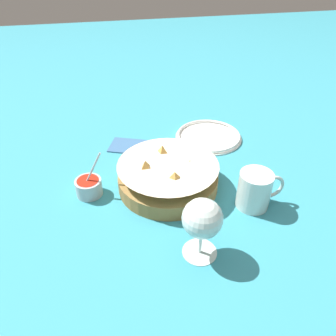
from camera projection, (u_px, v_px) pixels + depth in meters
ground_plane at (153, 182)px, 0.89m from camera, size 4.00×4.00×0.00m
food_basket at (168, 177)px, 0.86m from camera, size 0.26×0.26×0.09m
sauce_cup at (89, 186)px, 0.84m from camera, size 0.08×0.07×0.12m
wine_glass at (202, 220)px, 0.64m from camera, size 0.08×0.08×0.14m
beer_mug at (255, 191)px, 0.80m from camera, size 0.12×0.08×0.10m
side_plate at (209, 136)px, 1.08m from camera, size 0.22×0.22×0.01m
napkin at (133, 146)px, 1.04m from camera, size 0.17×0.13×0.01m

